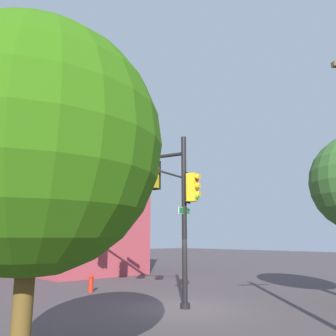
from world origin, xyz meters
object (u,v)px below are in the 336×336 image
(signal_pole_assembly, at_px, (137,187))
(tree_mid, at_px, (35,147))
(fire_hydrant, at_px, (91,283))
(brick_building, at_px, (78,209))

(signal_pole_assembly, xyz_separation_m, tree_mid, (-5.99, 6.82, -0.65))
(tree_mid, bearing_deg, signal_pole_assembly, -48.70)
(fire_hydrant, relative_size, brick_building, 0.09)
(signal_pole_assembly, distance_m, fire_hydrant, 5.76)
(signal_pole_assembly, bearing_deg, fire_hydrant, -3.61)
(brick_building, bearing_deg, signal_pole_assembly, 161.51)
(signal_pole_assembly, xyz_separation_m, brick_building, (13.11, -4.38, 0.13))
(tree_mid, distance_m, brick_building, 22.15)
(tree_mid, height_order, brick_building, brick_building)
(signal_pole_assembly, distance_m, brick_building, 13.82)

